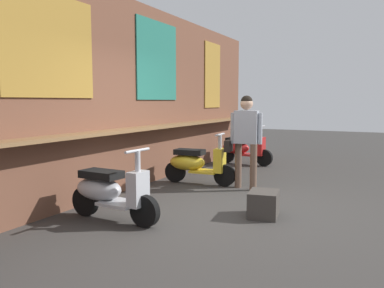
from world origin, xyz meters
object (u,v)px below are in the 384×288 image
(scooter_yellow, at_px, (195,163))
(scooter_red, at_px, (242,149))
(merchandise_crate, at_px, (264,204))
(shopper_with_handbag, at_px, (245,133))
(scooter_silver, at_px, (109,191))

(scooter_yellow, distance_m, scooter_red, 2.62)
(scooter_red, xyz_separation_m, merchandise_crate, (-4.13, -1.77, -0.21))
(shopper_with_handbag, height_order, merchandise_crate, shopper_with_handbag)
(scooter_silver, height_order, scooter_red, same)
(scooter_red, distance_m, merchandise_crate, 4.50)
(scooter_silver, height_order, shopper_with_handbag, shopper_with_handbag)
(merchandise_crate, bearing_deg, scooter_red, 23.14)
(shopper_with_handbag, relative_size, merchandise_crate, 3.50)
(scooter_silver, distance_m, merchandise_crate, 2.07)
(scooter_yellow, relative_size, shopper_with_handbag, 0.85)
(scooter_silver, relative_size, merchandise_crate, 2.97)
(scooter_red, height_order, merchandise_crate, scooter_red)
(scooter_silver, bearing_deg, scooter_yellow, 93.21)
(scooter_silver, bearing_deg, merchandise_crate, 34.23)
(scooter_silver, xyz_separation_m, shopper_with_handbag, (2.58, -0.97, 0.62))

